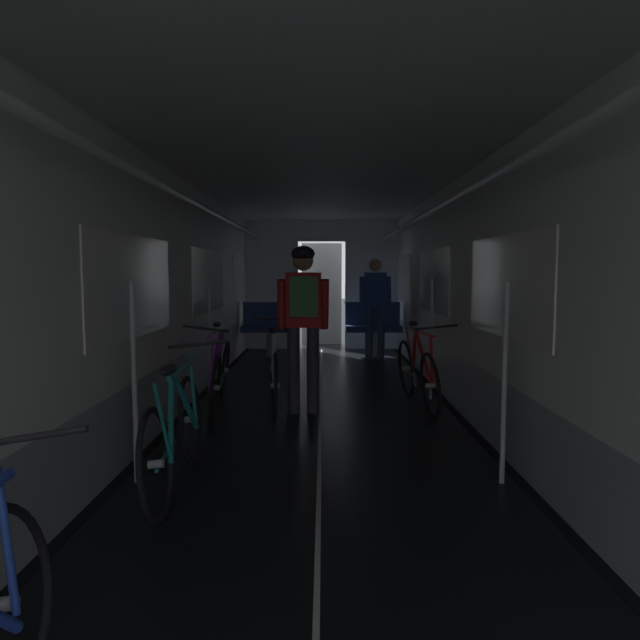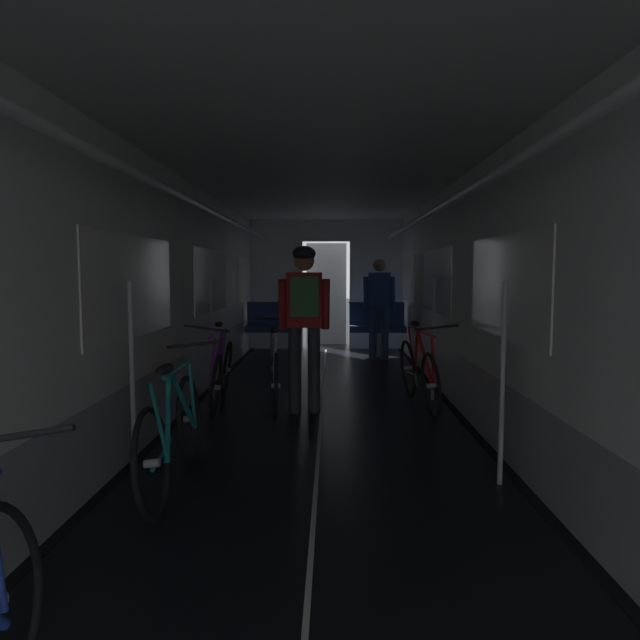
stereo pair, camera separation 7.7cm
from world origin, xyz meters
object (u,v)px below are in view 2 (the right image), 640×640
(bench_seat_far_right, at_px, (377,324))
(person_standing_near_bench, at_px, (379,302))
(bench_seat_far_left, at_px, (274,324))
(bicycle_teal, at_px, (174,431))
(person_cyclist_aisle, at_px, (304,310))
(bicycle_silver_in_aisle, at_px, (275,372))
(bicycle_purple, at_px, (221,373))
(bicycle_red, at_px, (419,372))

(bench_seat_far_right, height_order, person_standing_near_bench, person_standing_near_bench)
(bench_seat_far_left, bearing_deg, person_standing_near_bench, -11.79)
(bench_seat_far_left, distance_m, bicycle_teal, 6.06)
(person_cyclist_aisle, bearing_deg, bicycle_silver_in_aisle, 141.05)
(bicycle_purple, relative_size, bicycle_silver_in_aisle, 1.01)
(bicycle_silver_in_aisle, distance_m, person_standing_near_bench, 3.72)
(bicycle_red, xyz_separation_m, bicycle_silver_in_aisle, (-1.56, -0.05, 0.00))
(bicycle_teal, xyz_separation_m, bicycle_silver_in_aisle, (0.46, 2.28, 0.00))
(bench_seat_far_right, distance_m, person_cyclist_aisle, 4.21)
(bench_seat_far_left, height_order, bench_seat_far_right, same)
(bicycle_teal, bearing_deg, bench_seat_far_right, 72.89)
(bicycle_teal, distance_m, bicycle_red, 3.09)
(bicycle_red, xyz_separation_m, person_cyclist_aisle, (-1.23, -0.32, 0.69))
(person_standing_near_bench, bearing_deg, bicycle_red, -87.35)
(bicycle_red, relative_size, person_standing_near_bench, 1.00)
(bench_seat_far_left, relative_size, bicycle_purple, 0.58)
(bicycle_purple, height_order, person_cyclist_aisle, person_cyclist_aisle)
(bench_seat_far_right, bearing_deg, person_standing_near_bench, -89.59)
(bench_seat_far_right, xyz_separation_m, person_cyclist_aisle, (-1.07, -4.04, 0.50))
(bicycle_purple, xyz_separation_m, person_standing_near_bench, (1.98, 3.45, 0.59))
(bicycle_silver_in_aisle, relative_size, person_standing_near_bench, 1.00)
(bicycle_purple, relative_size, person_standing_near_bench, 1.01)
(person_cyclist_aisle, xyz_separation_m, bicycle_silver_in_aisle, (-0.33, 0.26, -0.69))
(bicycle_purple, bearing_deg, bench_seat_far_left, 87.32)
(bicycle_silver_in_aisle, height_order, person_standing_near_bench, person_standing_near_bench)
(bicycle_purple, distance_m, person_cyclist_aisle, 1.16)
(bench_seat_far_right, height_order, bicycle_purple, same)
(bench_seat_far_right, bearing_deg, bicycle_teal, -107.11)
(bicycle_teal, relative_size, bicycle_red, 1.00)
(bench_seat_far_right, relative_size, bicycle_red, 0.58)
(bench_seat_far_left, bearing_deg, bicycle_silver_in_aisle, -83.94)
(bench_seat_far_left, distance_m, bench_seat_far_right, 1.80)
(bench_seat_far_left, bearing_deg, bicycle_purple, -92.68)
(person_standing_near_bench, bearing_deg, bench_seat_far_right, 90.41)
(bench_seat_far_right, distance_m, bicycle_silver_in_aisle, 4.03)
(bench_seat_far_left, distance_m, bicycle_silver_in_aisle, 3.80)
(bench_seat_far_left, xyz_separation_m, bicycle_teal, (-0.06, -6.06, -0.19))
(bicycle_teal, distance_m, person_standing_near_bench, 6.01)
(bench_seat_far_right, height_order, bicycle_silver_in_aisle, bench_seat_far_right)
(bicycle_teal, height_order, bicycle_silver_in_aisle, bicycle_teal)
(bench_seat_far_left, distance_m, person_standing_near_bench, 1.89)
(bicycle_teal, height_order, bicycle_red, bicycle_teal)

